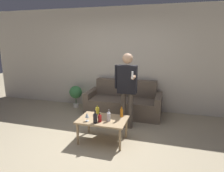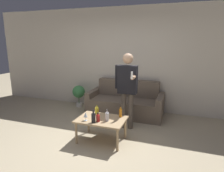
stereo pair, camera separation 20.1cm
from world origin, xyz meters
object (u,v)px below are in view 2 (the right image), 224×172
Objects in this scene: coffee_table at (101,121)px; person_standing_front at (127,85)px; bottle_orange at (93,118)px; couch at (126,103)px.

coffee_table is 0.55× the size of person_standing_front.
person_standing_front is at bearing 68.12° from bottle_orange.
bottle_orange is 0.14× the size of person_standing_front.
coffee_table is (-0.05, -1.51, 0.09)m from couch.
couch reaches higher than coffee_table.
person_standing_front reaches higher than couch.
person_standing_front is at bearing 67.10° from coffee_table.
bottle_orange reaches higher than coffee_table.
coffee_table is at bearing -112.90° from person_standing_front.
couch is 1.06m from person_standing_front.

